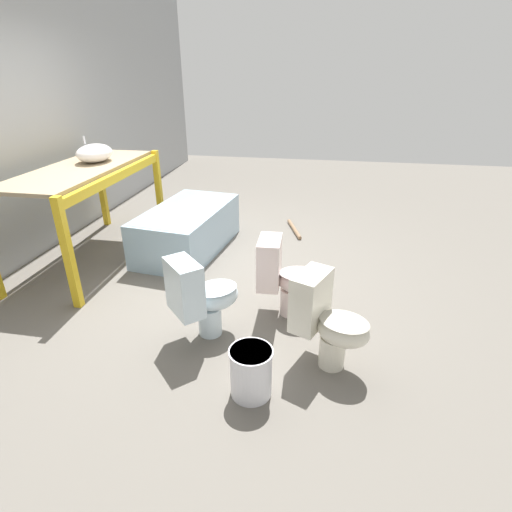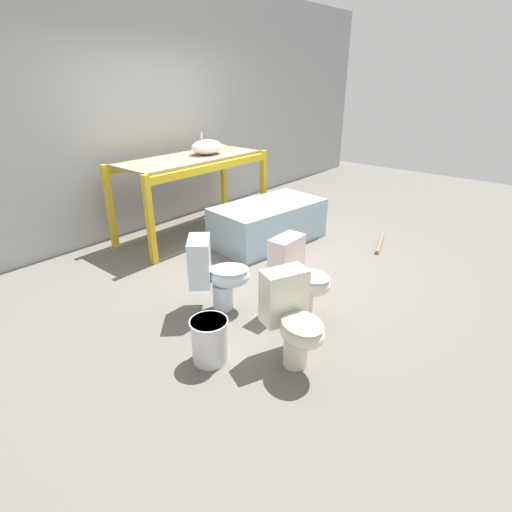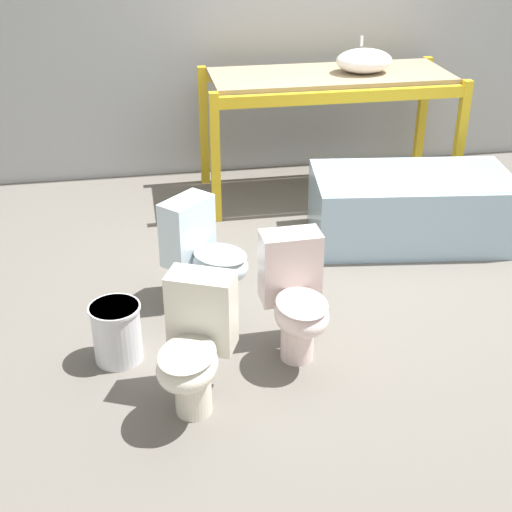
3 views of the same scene
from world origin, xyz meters
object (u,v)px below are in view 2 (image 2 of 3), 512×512
Objects in this scene: bucket_white at (210,339)px; toilet_extra at (293,318)px; toilet_near at (299,275)px; bathtub_main at (268,220)px; sink_basin at (207,147)px; toilet_far at (216,272)px.

toilet_extra is at bearing -49.84° from bucket_white.
toilet_near is at bearing -6.27° from bucket_white.
toilet_extra is (-1.77, -1.63, 0.08)m from bathtub_main.
toilet_extra is (-1.65, -2.58, -0.75)m from sink_basin.
sink_basin is 0.65× the size of toilet_near.
sink_basin is 2.57m from toilet_near.
sink_basin is 1.27m from bathtub_main.
bathtub_main is 2.19× the size of toilet_far.
sink_basin is 3.15m from toilet_extra.
toilet_extra reaches higher than bathtub_main.
toilet_far and toilet_extra have the same top height.
bucket_white is at bearing 171.62° from toilet_near.
sink_basin is at bearing 62.67° from toilet_near.
sink_basin is 1.31× the size of bucket_white.
sink_basin is at bearing 3.99° from toilet_far.
toilet_far is at bearing 103.97° from toilet_extra.
toilet_near is (-1.17, -1.27, 0.08)m from bathtub_main.
bathtub_main is at bearing -82.77° from sink_basin.
toilet_extra is at bearing -129.98° from bathtub_main.
bathtub_main is 2.41m from toilet_extra.
toilet_near reaches higher than bathtub_main.
sink_basin is 0.30× the size of bathtub_main.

